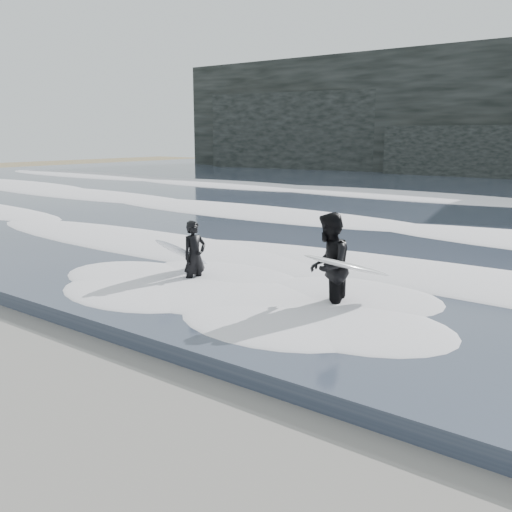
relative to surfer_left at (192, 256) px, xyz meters
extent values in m
ellipsoid|color=white|center=(1.60, 2.87, -0.39)|extent=(60.00, 3.20, 0.20)
ellipsoid|color=white|center=(1.60, 9.87, -0.37)|extent=(60.00, 4.00, 0.24)
ellipsoid|color=white|center=(1.60, 18.87, -0.34)|extent=(60.00, 4.80, 0.30)
imported|color=black|center=(0.09, -0.01, -0.01)|extent=(0.46, 0.63, 1.57)
ellipsoid|color=silver|center=(-0.31, 0.04, 0.02)|extent=(0.75, 1.82, 0.94)
imported|color=black|center=(3.31, 0.13, 0.20)|extent=(1.02, 1.15, 1.99)
ellipsoid|color=white|center=(3.73, 0.13, 0.28)|extent=(1.18, 2.11, 0.72)
camera|label=1|loc=(8.41, -8.71, 2.57)|focal=40.00mm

